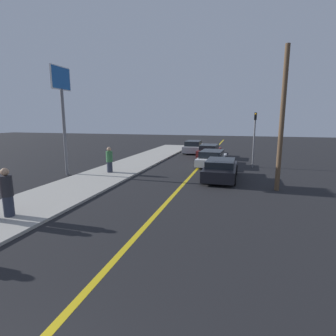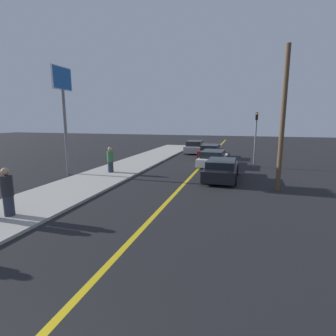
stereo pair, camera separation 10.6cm
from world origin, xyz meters
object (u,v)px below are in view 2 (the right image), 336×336
(pedestrian_by_sign, at_px, (110,160))
(roadside_sign, at_px, (63,96))
(car_far_distant, at_px, (211,151))
(pedestrian_far_standing, at_px, (7,192))
(car_near_right_lane, at_px, (221,169))
(utility_pole, at_px, (283,120))
(car_parked_left_lot, at_px, (195,147))
(car_ahead_center, at_px, (213,158))
(traffic_light, at_px, (256,134))

(pedestrian_by_sign, xyz_separation_m, roadside_sign, (-2.53, -1.16, 4.17))
(car_far_distant, relative_size, pedestrian_far_standing, 2.46)
(car_near_right_lane, distance_m, pedestrian_far_standing, 11.35)
(car_far_distant, xyz_separation_m, utility_pole, (4.83, -10.90, 2.99))
(car_parked_left_lot, xyz_separation_m, utility_pole, (6.99, -14.36, 2.97))
(car_ahead_center, xyz_separation_m, car_far_distant, (-0.71, 4.29, 0.03))
(car_near_right_lane, xyz_separation_m, pedestrian_by_sign, (-7.41, -0.40, 0.34))
(car_far_distant, height_order, pedestrian_by_sign, pedestrian_by_sign)
(utility_pole, bearing_deg, roadside_sign, 178.70)
(traffic_light, bearing_deg, utility_pole, -81.67)
(car_near_right_lane, relative_size, utility_pole, 0.63)
(pedestrian_by_sign, bearing_deg, roadside_sign, -155.38)
(traffic_light, height_order, roadside_sign, roadside_sign)
(car_far_distant, xyz_separation_m, pedestrian_by_sign, (-5.65, -9.44, 0.33))
(pedestrian_far_standing, bearing_deg, car_ahead_center, 66.16)
(pedestrian_far_standing, xyz_separation_m, traffic_light, (9.16, 13.68, 1.54))
(car_far_distant, height_order, traffic_light, traffic_light)
(pedestrian_by_sign, relative_size, utility_pole, 0.24)
(car_parked_left_lot, relative_size, traffic_light, 1.13)
(pedestrian_by_sign, distance_m, roadside_sign, 5.01)
(car_far_distant, xyz_separation_m, traffic_light, (3.85, -4.23, 1.92))
(car_parked_left_lot, distance_m, pedestrian_far_standing, 21.61)
(car_ahead_center, bearing_deg, pedestrian_by_sign, -138.01)
(pedestrian_far_standing, bearing_deg, traffic_light, 56.20)
(car_near_right_lane, distance_m, car_ahead_center, 4.87)
(car_far_distant, relative_size, roadside_sign, 0.65)
(car_ahead_center, height_order, roadside_sign, roadside_sign)
(car_far_distant, distance_m, pedestrian_far_standing, 18.69)
(car_far_distant, xyz_separation_m, roadside_sign, (-8.18, -10.60, 4.50))
(utility_pole, bearing_deg, traffic_light, 98.33)
(pedestrian_far_standing, xyz_separation_m, pedestrian_by_sign, (-0.34, 8.47, -0.05))
(pedestrian_far_standing, bearing_deg, car_near_right_lane, 51.45)
(traffic_light, distance_m, roadside_sign, 13.85)
(car_ahead_center, xyz_separation_m, car_parked_left_lot, (-2.88, 7.76, 0.05))
(pedestrian_far_standing, height_order, traffic_light, traffic_light)
(car_parked_left_lot, bearing_deg, utility_pole, -65.50)
(utility_pole, bearing_deg, car_parked_left_lot, 115.95)
(car_parked_left_lot, height_order, traffic_light, traffic_light)
(car_ahead_center, relative_size, pedestrian_by_sign, 2.71)
(car_far_distant, height_order, car_parked_left_lot, car_parked_left_lot)
(car_parked_left_lot, relative_size, pedestrian_by_sign, 2.72)
(roadside_sign, bearing_deg, car_parked_left_lot, 66.86)
(pedestrian_by_sign, bearing_deg, pedestrian_far_standing, -87.72)
(pedestrian_by_sign, bearing_deg, car_far_distant, 59.12)
(roadside_sign, bearing_deg, car_ahead_center, 35.38)
(car_parked_left_lot, bearing_deg, car_far_distant, -59.49)
(car_far_distant, relative_size, traffic_light, 1.07)
(pedestrian_far_standing, bearing_deg, car_far_distant, 73.49)
(roadside_sign, xyz_separation_m, utility_pole, (13.00, -0.30, -1.52))
(car_near_right_lane, xyz_separation_m, car_parked_left_lot, (-3.93, 12.51, 0.02))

